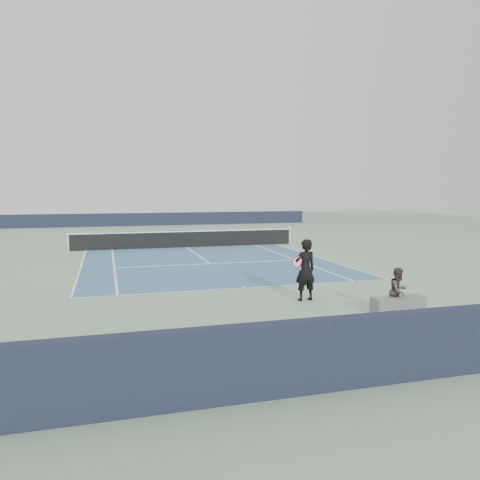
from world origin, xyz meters
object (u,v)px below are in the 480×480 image
object	(u,v)px
tennis_net	(186,239)
tennis_player	(305,270)
tennis_ball	(305,307)
spectator_bench	(398,298)

from	to	relation	value
tennis_net	tennis_player	world-z (taller)	tennis_player
tennis_player	tennis_ball	world-z (taller)	tennis_player
tennis_player	tennis_ball	distance (m)	1.29
tennis_ball	spectator_bench	world-z (taller)	spectator_bench
tennis_player	tennis_ball	bearing A→B (deg)	-113.40
tennis_ball	spectator_bench	distance (m)	2.48
spectator_bench	tennis_player	bearing A→B (deg)	130.10
tennis_net	spectator_bench	size ratio (longest dim) A/B	8.60
tennis_net	tennis_player	size ratio (longest dim) A/B	7.03
tennis_net	tennis_player	xyz separation A→B (m)	(1.23, -13.99, 0.41)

